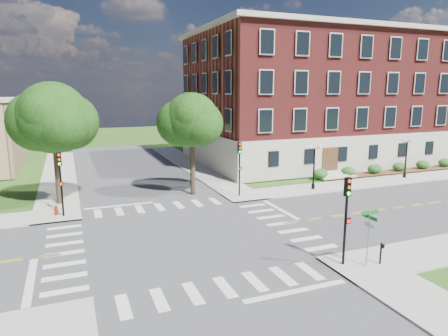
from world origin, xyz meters
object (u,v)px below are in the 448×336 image
object	(u,v)px
push_button_post	(381,252)
fire_hydrant	(56,210)
traffic_signal_ne	(240,162)
twin_lamp_west	(314,164)
street_sign_pole	(369,227)
traffic_signal_se	(346,210)
traffic_signal_nw	(60,176)
twin_lamp_east	(406,155)

from	to	relation	value
push_button_post	fire_hydrant	distance (m)	22.81
traffic_signal_ne	twin_lamp_west	bearing A→B (deg)	-1.98
street_sign_pole	fire_hydrant	world-z (taller)	street_sign_pole
traffic_signal_se	push_button_post	bearing A→B (deg)	-20.84
street_sign_pole	fire_hydrant	size ratio (longest dim) A/B	4.13
traffic_signal_se	traffic_signal_ne	world-z (taller)	same
traffic_signal_se	fire_hydrant	world-z (taller)	traffic_signal_se
traffic_signal_se	fire_hydrant	xyz separation A→B (m)	(-14.56, 15.08, -2.72)
traffic_signal_nw	twin_lamp_east	xyz separation A→B (m)	(34.08, 0.84, -0.66)
traffic_signal_se	twin_lamp_east	distance (m)	25.28
traffic_signal_ne	twin_lamp_west	size ratio (longest dim) A/B	1.13
twin_lamp_west	twin_lamp_east	xyz separation A→B (m)	(11.97, 0.62, 0.00)
push_button_post	street_sign_pole	bearing A→B (deg)	177.81
traffic_signal_nw	fire_hydrant	world-z (taller)	traffic_signal_nw
traffic_signal_se	street_sign_pole	size ratio (longest dim) A/B	1.55
twin_lamp_west	traffic_signal_se	bearing A→B (deg)	-118.49
street_sign_pole	push_button_post	distance (m)	1.77
street_sign_pole	fire_hydrant	bearing A→B (deg)	134.57
traffic_signal_ne	traffic_signal_nw	world-z (taller)	same
fire_hydrant	twin_lamp_east	bearing A→B (deg)	0.58
street_sign_pole	push_button_post	xyz separation A→B (m)	(0.92, -0.04, -1.51)
traffic_signal_ne	push_button_post	distance (m)	16.03
twin_lamp_east	street_sign_pole	xyz separation A→B (m)	(-19.04, -16.11, -0.21)
traffic_signal_ne	push_button_post	bearing A→B (deg)	-84.94
push_button_post	traffic_signal_se	bearing A→B (deg)	159.16
twin_lamp_east	fire_hydrant	bearing A→B (deg)	-179.42
twin_lamp_west	street_sign_pole	world-z (taller)	twin_lamp_west
traffic_signal_ne	traffic_signal_nw	xyz separation A→B (m)	(-14.56, -0.48, 0.00)
fire_hydrant	twin_lamp_west	bearing A→B (deg)	-0.68
twin_lamp_east	push_button_post	size ratio (longest dim) A/B	3.53
traffic_signal_nw	street_sign_pole	world-z (taller)	traffic_signal_nw
street_sign_pole	fire_hydrant	distance (m)	22.21
traffic_signal_ne	twin_lamp_east	bearing A→B (deg)	1.04
traffic_signal_ne	twin_lamp_east	size ratio (longest dim) A/B	1.13
traffic_signal_se	push_button_post	xyz separation A→B (m)	(1.88, -0.72, -2.39)
twin_lamp_west	twin_lamp_east	bearing A→B (deg)	2.95
twin_lamp_west	street_sign_pole	distance (m)	17.03
street_sign_pole	fire_hydrant	xyz separation A→B (m)	(-15.53, 15.77, -1.84)
traffic_signal_ne	fire_hydrant	bearing A→B (deg)	179.97
traffic_signal_nw	twin_lamp_west	distance (m)	22.12
traffic_signal_se	fire_hydrant	size ratio (longest dim) A/B	6.40
traffic_signal_ne	twin_lamp_west	xyz separation A→B (m)	(7.55, -0.26, -0.66)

